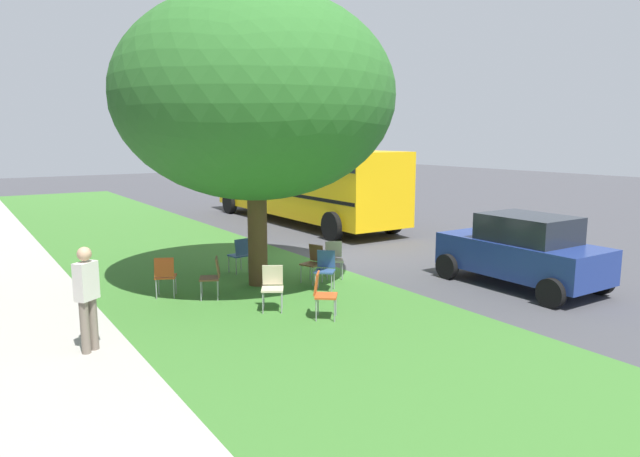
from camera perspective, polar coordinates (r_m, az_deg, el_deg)
name	(u,v)px	position (r m, az deg, el deg)	size (l,w,h in m)	color
ground	(322,260)	(15.66, 0.25, -3.16)	(80.00, 80.00, 0.00)	#424247
grass_verge	(214,275)	(14.18, -10.61, -4.63)	(48.00, 6.00, 0.01)	#3D752D
sidewalk_strip	(12,304)	(13.19, -28.61, -6.68)	(48.00, 2.80, 0.01)	#ADA89E
street_tree	(255,97)	(12.76, -6.57, 13.04)	(6.13, 6.13, 6.50)	brown
chair_0	(334,257)	(13.59, 1.41, -2.85)	(0.57, 0.56, 0.88)	#ADA393
chair_1	(213,274)	(12.06, -10.76, -4.57)	(0.55, 0.56, 0.88)	brown
chair_2	(325,267)	(12.52, 0.54, -3.90)	(0.59, 0.59, 0.88)	#335184
chair_3	(273,284)	(11.12, -4.81, -5.63)	(0.57, 0.57, 0.88)	beige
chair_4	(314,260)	(13.17, -0.66, -3.24)	(0.52, 0.53, 0.88)	brown
chair_5	(322,292)	(10.57, 0.23, -6.38)	(0.58, 0.59, 0.88)	#C64C1E
chair_6	(165,274)	(12.35, -15.35, -4.42)	(0.56, 0.55, 0.88)	#C64C1E
chair_7	(240,253)	(14.18, -8.07, -2.43)	(0.47, 0.47, 0.88)	#335184
parked_car	(522,250)	(13.52, 19.73, -2.09)	(3.70, 1.92, 1.65)	navy
school_bus	(301,178)	(22.30, -1.93, 5.11)	(10.40, 2.80, 2.88)	yellow
pedestrian_0	(87,295)	(9.59, -22.43, -6.21)	(0.37, 0.41, 1.69)	#726659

